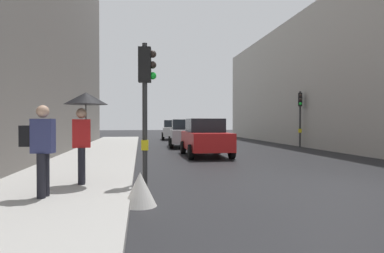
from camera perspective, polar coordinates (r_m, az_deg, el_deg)
The scene contains 11 objects.
ground_plane at distance 9.53m, azimuth 23.87°, elevation -9.02°, with size 120.00×120.00×0.00m, color black.
sidewalk_kerb at distance 14.13m, azimuth -16.11°, elevation -5.47°, with size 3.33×40.00×0.16m, color #A8A5A0.
building_facade_right at distance 26.96m, azimuth 28.88°, elevation 6.60°, with size 12.00×32.69×8.78m, color #B2ADA3.
traffic_light_near_left at distance 8.40m, azimuth -7.66°, elevation 6.27°, with size 0.44×0.27×3.50m.
traffic_light_mid_street at distance 22.77m, azimuth 17.47°, elevation 2.83°, with size 0.33×0.45×3.53m.
car_red_sedan at distance 16.26m, azimuth 2.23°, elevation -1.81°, with size 2.03×4.20×1.76m.
car_white_compact at distance 31.52m, azimuth -3.20°, elevation -0.56°, with size 2.20×4.29×1.76m.
car_silver_hatchback at distance 22.06m, azimuth -1.20°, elevation -1.13°, with size 2.20×4.29×1.76m.
pedestrian_with_umbrella at distance 8.43m, azimuth -17.36°, elevation 2.31°, with size 1.00×1.00×2.14m.
pedestrian_with_grey_backpack at distance 7.23m, azimuth -23.78°, elevation -2.84°, with size 0.63×0.36×1.77m.
warning_sign_triangle at distance 6.74m, azimuth -8.59°, elevation -10.23°, with size 0.64×0.64×0.65m, color silver.
Camera 1 is at (-5.04, -7.92, 1.61)m, focal length 32.21 mm.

